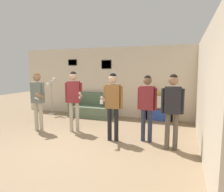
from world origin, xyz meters
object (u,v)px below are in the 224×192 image
(person_player_foreground_center, at_px, (74,95))
(person_spectator_far_right, at_px, (172,104))
(person_spectator_near_bookshelf, at_px, (147,101))
(drinking_cup, at_px, (158,93))
(couch, at_px, (92,109))
(bookshelf, at_px, (160,108))
(person_player_foreground_left, at_px, (38,95))
(floor_lamp, at_px, (51,88))
(bottle_on_floor, at_px, (72,117))
(person_watcher_holding_cup, at_px, (113,99))

(person_player_foreground_center, bearing_deg, person_spectator_far_right, -9.00)
(person_spectator_near_bookshelf, relative_size, drinking_cup, 14.51)
(couch, relative_size, bookshelf, 1.70)
(person_player_foreground_left, relative_size, person_player_foreground_center, 0.98)
(person_spectator_far_right, distance_m, drinking_cup, 2.65)
(person_spectator_near_bookshelf, height_order, drinking_cup, person_spectator_near_bookshelf)
(floor_lamp, bearing_deg, drinking_cup, 5.51)
(floor_lamp, distance_m, person_player_foreground_center, 2.70)
(bookshelf, distance_m, drinking_cup, 0.54)
(floor_lamp, xyz_separation_m, person_player_foreground_left, (1.03, -2.03, -0.00))
(floor_lamp, bearing_deg, bottle_on_floor, -20.38)
(couch, bearing_deg, person_player_foreground_center, -79.33)
(couch, height_order, bottle_on_floor, couch)
(couch, height_order, bookshelf, bookshelf)
(couch, relative_size, person_watcher_holding_cup, 0.97)
(couch, relative_size, person_player_foreground_left, 0.97)
(person_player_foreground_left, relative_size, person_spectator_far_right, 1.00)
(person_player_foreground_left, distance_m, person_spectator_near_bookshelf, 3.22)
(person_watcher_holding_cup, relative_size, bottle_on_floor, 6.74)
(person_player_foreground_center, relative_size, person_spectator_far_right, 1.03)
(bookshelf, xyz_separation_m, person_spectator_far_right, (0.57, -2.57, 0.60))
(person_player_foreground_left, xyz_separation_m, person_player_foreground_center, (1.04, 0.30, 0.03))
(person_spectator_far_right, bearing_deg, couch, 143.04)
(person_watcher_holding_cup, height_order, drinking_cup, person_watcher_holding_cup)
(person_player_foreground_left, bearing_deg, person_spectator_near_bookshelf, 3.58)
(bookshelf, distance_m, person_player_foreground_left, 4.12)
(person_player_foreground_left, xyz_separation_m, drinking_cup, (3.20, 2.44, -0.07))
(person_player_foreground_left, height_order, drinking_cup, person_player_foreground_left)
(person_player_foreground_center, height_order, person_watcher_holding_cup, person_player_foreground_center)
(couch, height_order, floor_lamp, floor_lamp)
(person_watcher_holding_cup, height_order, bottle_on_floor, person_watcher_holding_cup)
(person_spectator_near_bookshelf, distance_m, person_spectator_far_right, 0.72)
(floor_lamp, relative_size, person_spectator_far_right, 0.87)
(bookshelf, height_order, drinking_cup, drinking_cup)
(bookshelf, xyz_separation_m, person_spectator_near_bookshelf, (-0.06, -2.23, 0.57))
(person_watcher_holding_cup, bearing_deg, person_player_foreground_left, 179.08)
(drinking_cup, bearing_deg, floor_lamp, -174.49)
(person_spectator_far_right, height_order, drinking_cup, person_spectator_far_right)
(bookshelf, xyz_separation_m, floor_lamp, (-4.30, -0.41, 0.61))
(bookshelf, xyz_separation_m, drinking_cup, (-0.07, 0.00, 0.54))
(bookshelf, bearing_deg, person_spectator_far_right, -77.55)
(bookshelf, relative_size, drinking_cup, 8.51)
(person_player_foreground_center, relative_size, person_watcher_holding_cup, 1.02)
(person_player_foreground_center, xyz_separation_m, person_spectator_far_right, (2.80, -0.44, -0.04))
(person_spectator_near_bookshelf, distance_m, bottle_on_floor, 3.43)
(couch, distance_m, drinking_cup, 2.63)
(person_player_foreground_left, xyz_separation_m, person_spectator_near_bookshelf, (3.21, 0.20, -0.03))
(person_player_foreground_left, height_order, bottle_on_floor, person_player_foreground_left)
(couch, distance_m, person_player_foreground_center, 2.13)
(couch, bearing_deg, floor_lamp, -172.83)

